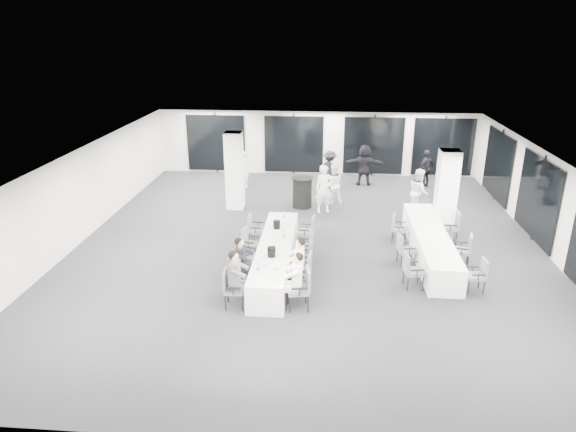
% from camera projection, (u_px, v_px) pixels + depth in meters
% --- Properties ---
extents(room, '(14.04, 16.04, 2.84)m').
position_uv_depth(room, '(338.00, 191.00, 16.17)').
color(room, '#222327').
rests_on(room, ground).
extents(column_left, '(0.60, 0.60, 2.80)m').
position_uv_depth(column_left, '(234.00, 171.00, 18.40)').
color(column_left, white).
rests_on(column_left, floor).
extents(column_right, '(0.60, 0.60, 2.80)m').
position_uv_depth(column_right, '(446.00, 195.00, 15.81)').
color(column_right, white).
rests_on(column_right, floor).
extents(banquet_table_main, '(0.90, 5.00, 0.75)m').
position_uv_depth(banquet_table_main, '(275.00, 256.00, 14.01)').
color(banquet_table_main, white).
rests_on(banquet_table_main, floor).
extents(banquet_table_side, '(0.90, 5.00, 0.75)m').
position_uv_depth(banquet_table_side, '(430.00, 244.00, 14.81)').
color(banquet_table_side, white).
rests_on(banquet_table_side, floor).
extents(cocktail_table, '(0.80, 0.80, 1.11)m').
position_uv_depth(cocktail_table, '(302.00, 192.00, 18.78)').
color(cocktail_table, black).
rests_on(cocktail_table, floor).
extents(chair_main_left_near, '(0.50, 0.55, 0.94)m').
position_uv_depth(chair_main_left_near, '(231.00, 286.00, 12.08)').
color(chair_main_left_near, '#515359').
rests_on(chair_main_left_near, floor).
extents(chair_main_left_second, '(0.57, 0.60, 0.94)m').
position_uv_depth(chair_main_left_second, '(237.00, 271.00, 12.85)').
color(chair_main_left_second, '#515359').
rests_on(chair_main_left_second, floor).
extents(chair_main_left_mid, '(0.56, 0.59, 0.92)m').
position_uv_depth(chair_main_left_mid, '(244.00, 253.00, 13.85)').
color(chair_main_left_mid, '#515359').
rests_on(chair_main_left_mid, floor).
extents(chair_main_left_fourth, '(0.54, 0.57, 0.91)m').
position_uv_depth(chair_main_left_fourth, '(249.00, 241.00, 14.62)').
color(chair_main_left_fourth, '#515359').
rests_on(chair_main_left_fourth, floor).
extents(chair_main_left_far, '(0.49, 0.54, 0.93)m').
position_uv_depth(chair_main_left_far, '(254.00, 227.00, 15.63)').
color(chair_main_left_far, '#515359').
rests_on(chair_main_left_far, floor).
extents(chair_main_right_near, '(0.59, 0.63, 1.02)m').
position_uv_depth(chair_main_right_near, '(302.00, 286.00, 11.99)').
color(chair_main_right_near, '#515359').
rests_on(chair_main_right_near, floor).
extents(chair_main_right_second, '(0.56, 0.61, 1.03)m').
position_uv_depth(chair_main_right_second, '(304.00, 270.00, 12.77)').
color(chair_main_right_second, '#515359').
rests_on(chair_main_right_second, floor).
extents(chair_main_right_mid, '(0.46, 0.52, 0.90)m').
position_uv_depth(chair_main_right_mid, '(305.00, 256.00, 13.71)').
color(chair_main_right_mid, '#515359').
rests_on(chair_main_right_mid, floor).
extents(chair_main_right_fourth, '(0.55, 0.59, 0.94)m').
position_uv_depth(chair_main_right_fourth, '(307.00, 245.00, 14.36)').
color(chair_main_right_fourth, '#515359').
rests_on(chair_main_right_fourth, floor).
extents(chair_main_right_far, '(0.54, 0.59, 0.98)m').
position_uv_depth(chair_main_right_far, '(308.00, 230.00, 15.34)').
color(chair_main_right_far, '#515359').
rests_on(chair_main_right_far, floor).
extents(chair_side_left_near, '(0.53, 0.57, 0.93)m').
position_uv_depth(chair_side_left_near, '(411.00, 269.00, 12.96)').
color(chair_side_left_near, '#515359').
rests_on(chair_side_left_near, floor).
extents(chair_side_left_mid, '(0.53, 0.56, 0.89)m').
position_uv_depth(chair_side_left_mid, '(404.00, 248.00, 14.23)').
color(chair_side_left_mid, '#515359').
rests_on(chair_side_left_mid, floor).
extents(chair_side_left_far, '(0.53, 0.55, 0.87)m').
position_uv_depth(chair_side_left_far, '(397.00, 226.00, 15.79)').
color(chair_side_left_far, '#515359').
rests_on(chair_side_left_far, floor).
extents(chair_side_right_near, '(0.46, 0.51, 0.88)m').
position_uv_depth(chair_side_right_near, '(479.00, 273.00, 12.78)').
color(chair_side_right_near, '#515359').
rests_on(chair_side_right_near, floor).
extents(chair_side_right_mid, '(0.56, 0.59, 0.93)m').
position_uv_depth(chair_side_right_mid, '(465.00, 248.00, 14.14)').
color(chair_side_right_mid, '#515359').
rests_on(chair_side_right_mid, floor).
extents(chair_side_right_far, '(0.53, 0.59, 1.01)m').
position_uv_depth(chair_side_right_far, '(452.00, 225.00, 15.68)').
color(chair_side_right_far, '#515359').
rests_on(chair_side_right_far, floor).
extents(seated_guest_a, '(0.50, 0.38, 1.44)m').
position_uv_depth(seated_guest_a, '(238.00, 276.00, 11.97)').
color(seated_guest_a, '#505257').
rests_on(seated_guest_a, floor).
extents(seated_guest_b, '(0.50, 0.38, 1.44)m').
position_uv_depth(seated_guest_b, '(243.00, 261.00, 12.72)').
color(seated_guest_b, black).
rests_on(seated_guest_b, floor).
extents(seated_guest_c, '(0.50, 0.38, 1.44)m').
position_uv_depth(seated_guest_c, '(295.00, 277.00, 11.91)').
color(seated_guest_c, white).
rests_on(seated_guest_c, floor).
extents(seated_guest_d, '(0.50, 0.38, 1.44)m').
position_uv_depth(seated_guest_d, '(297.00, 261.00, 12.71)').
color(seated_guest_d, white).
rests_on(seated_guest_d, floor).
extents(standing_guest_a, '(0.84, 0.75, 1.95)m').
position_uv_depth(standing_guest_a, '(324.00, 186.00, 18.14)').
color(standing_guest_a, white).
rests_on(standing_guest_a, floor).
extents(standing_guest_b, '(0.94, 0.69, 1.74)m').
position_uv_depth(standing_guest_b, '(333.00, 181.00, 19.01)').
color(standing_guest_b, white).
rests_on(standing_guest_b, floor).
extents(standing_guest_c, '(1.24, 1.23, 1.79)m').
position_uv_depth(standing_guest_c, '(330.00, 167.00, 20.84)').
color(standing_guest_c, black).
rests_on(standing_guest_c, floor).
extents(standing_guest_d, '(1.15, 1.14, 1.76)m').
position_uv_depth(standing_guest_d, '(426.00, 166.00, 21.01)').
color(standing_guest_d, black).
rests_on(standing_guest_d, floor).
extents(standing_guest_e, '(0.98, 1.18, 2.11)m').
position_uv_depth(standing_guest_e, '(444.00, 174.00, 19.22)').
color(standing_guest_e, black).
rests_on(standing_guest_e, floor).
extents(standing_guest_f, '(1.81, 0.73, 1.95)m').
position_uv_depth(standing_guest_f, '(364.00, 162.00, 21.26)').
color(standing_guest_f, black).
rests_on(standing_guest_f, floor).
extents(standing_guest_g, '(0.72, 0.64, 1.70)m').
position_uv_depth(standing_guest_g, '(243.00, 167.00, 21.06)').
color(standing_guest_g, white).
rests_on(standing_guest_g, floor).
extents(standing_guest_h, '(0.65, 0.95, 1.86)m').
position_uv_depth(standing_guest_h, '(419.00, 189.00, 17.99)').
color(standing_guest_h, white).
rests_on(standing_guest_h, floor).
extents(ice_bucket_near, '(0.22, 0.22, 0.25)m').
position_uv_depth(ice_bucket_near, '(272.00, 252.00, 13.09)').
color(ice_bucket_near, black).
rests_on(ice_bucket_near, banquet_table_main).
extents(ice_bucket_far, '(0.21, 0.21, 0.24)m').
position_uv_depth(ice_bucket_far, '(277.00, 225.00, 14.90)').
color(ice_bucket_far, black).
rests_on(ice_bucket_far, banquet_table_main).
extents(water_bottle_a, '(0.07, 0.07, 0.23)m').
position_uv_depth(water_bottle_a, '(258.00, 268.00, 12.25)').
color(water_bottle_a, silver).
rests_on(water_bottle_a, banquet_table_main).
extents(water_bottle_b, '(0.06, 0.06, 0.20)m').
position_uv_depth(water_bottle_b, '(284.00, 235.00, 14.20)').
color(water_bottle_b, silver).
rests_on(water_bottle_b, banquet_table_main).
extents(water_bottle_c, '(0.07, 0.07, 0.21)m').
position_uv_depth(water_bottle_c, '(284.00, 215.00, 15.65)').
color(water_bottle_c, silver).
rests_on(water_bottle_c, banquet_table_main).
extents(plate_a, '(0.18, 0.18, 0.03)m').
position_uv_depth(plate_a, '(266.00, 266.00, 12.58)').
color(plate_a, white).
rests_on(plate_a, banquet_table_main).
extents(plate_b, '(0.19, 0.19, 0.03)m').
position_uv_depth(plate_b, '(277.00, 269.00, 12.41)').
color(plate_b, white).
rests_on(plate_b, banquet_table_main).
extents(plate_c, '(0.18, 0.18, 0.03)m').
position_uv_depth(plate_c, '(272.00, 253.00, 13.30)').
color(plate_c, white).
rests_on(plate_c, banquet_table_main).
extents(wine_glass, '(0.08, 0.08, 0.22)m').
position_uv_depth(wine_glass, '(275.00, 277.00, 11.68)').
color(wine_glass, silver).
rests_on(wine_glass, banquet_table_main).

